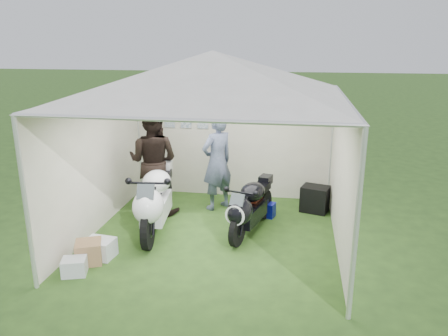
{
  "coord_description": "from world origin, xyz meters",
  "views": [
    {
      "loc": [
        1.3,
        -6.61,
        3.14
      ],
      "look_at": [
        0.12,
        0.35,
        1.07
      ],
      "focal_mm": 35.0,
      "sensor_mm": 36.0,
      "label": 1
    }
  ],
  "objects_px": {
    "person_blue_jacket": "(217,162)",
    "equipment_box": "(315,199)",
    "crate_2": "(74,267)",
    "crate_1": "(89,252)",
    "motorcycle_black": "(250,206)",
    "canopy_tent": "(213,79)",
    "person_dark_jacket": "(153,161)",
    "motorcycle_white": "(155,199)",
    "paddock_stand": "(265,209)",
    "crate_0": "(100,248)"
  },
  "relations": [
    {
      "from": "person_blue_jacket",
      "to": "equipment_box",
      "type": "height_order",
      "value": "person_blue_jacket"
    },
    {
      "from": "person_blue_jacket",
      "to": "crate_2",
      "type": "relative_size",
      "value": 5.76
    },
    {
      "from": "person_blue_jacket",
      "to": "crate_1",
      "type": "bearing_deg",
      "value": 10.94
    },
    {
      "from": "person_blue_jacket",
      "to": "crate_1",
      "type": "relative_size",
      "value": 5.12
    },
    {
      "from": "motorcycle_black",
      "to": "crate_1",
      "type": "relative_size",
      "value": 4.81
    },
    {
      "from": "motorcycle_black",
      "to": "person_blue_jacket",
      "type": "height_order",
      "value": "person_blue_jacket"
    },
    {
      "from": "canopy_tent",
      "to": "person_dark_jacket",
      "type": "relative_size",
      "value": 2.85
    },
    {
      "from": "crate_1",
      "to": "canopy_tent",
      "type": "bearing_deg",
      "value": 38.1
    },
    {
      "from": "crate_1",
      "to": "motorcycle_white",
      "type": "bearing_deg",
      "value": 62.09
    },
    {
      "from": "motorcycle_white",
      "to": "crate_1",
      "type": "distance_m",
      "value": 1.43
    },
    {
      "from": "motorcycle_black",
      "to": "paddock_stand",
      "type": "bearing_deg",
      "value": 90.0
    },
    {
      "from": "paddock_stand",
      "to": "equipment_box",
      "type": "distance_m",
      "value": 1.01
    },
    {
      "from": "paddock_stand",
      "to": "crate_2",
      "type": "xyz_separation_m",
      "value": [
        -2.45,
        -2.55,
        -0.01
      ]
    },
    {
      "from": "paddock_stand",
      "to": "crate_1",
      "type": "bearing_deg",
      "value": -137.75
    },
    {
      "from": "canopy_tent",
      "to": "person_blue_jacket",
      "type": "xyz_separation_m",
      "value": [
        -0.16,
        1.19,
        -1.64
      ]
    },
    {
      "from": "motorcycle_black",
      "to": "person_blue_jacket",
      "type": "bearing_deg",
      "value": 139.89
    },
    {
      "from": "motorcycle_black",
      "to": "equipment_box",
      "type": "bearing_deg",
      "value": 61.72
    },
    {
      "from": "motorcycle_white",
      "to": "motorcycle_black",
      "type": "bearing_deg",
      "value": 0.41
    },
    {
      "from": "crate_0",
      "to": "crate_1",
      "type": "xyz_separation_m",
      "value": [
        -0.09,
        -0.18,
        0.02
      ]
    },
    {
      "from": "canopy_tent",
      "to": "person_dark_jacket",
      "type": "xyz_separation_m",
      "value": [
        -1.29,
        0.8,
        -1.58
      ]
    },
    {
      "from": "crate_0",
      "to": "crate_2",
      "type": "xyz_separation_m",
      "value": [
        -0.13,
        -0.54,
        -0.02
      ]
    },
    {
      "from": "crate_2",
      "to": "canopy_tent",
      "type": "bearing_deg",
      "value": 44.44
    },
    {
      "from": "person_dark_jacket",
      "to": "crate_2",
      "type": "height_order",
      "value": "person_dark_jacket"
    },
    {
      "from": "equipment_box",
      "to": "crate_1",
      "type": "height_order",
      "value": "equipment_box"
    },
    {
      "from": "person_dark_jacket",
      "to": "crate_1",
      "type": "height_order",
      "value": "person_dark_jacket"
    },
    {
      "from": "equipment_box",
      "to": "crate_0",
      "type": "bearing_deg",
      "value": -143.18
    },
    {
      "from": "canopy_tent",
      "to": "person_blue_jacket",
      "type": "height_order",
      "value": "canopy_tent"
    },
    {
      "from": "crate_0",
      "to": "motorcycle_black",
      "type": "bearing_deg",
      "value": 29.99
    },
    {
      "from": "motorcycle_white",
      "to": "canopy_tent",
      "type": "bearing_deg",
      "value": -2.88
    },
    {
      "from": "person_blue_jacket",
      "to": "paddock_stand",
      "type": "bearing_deg",
      "value": 115.94
    },
    {
      "from": "motorcycle_black",
      "to": "crate_0",
      "type": "xyz_separation_m",
      "value": [
        -2.12,
        -1.22,
        -0.35
      ]
    },
    {
      "from": "canopy_tent",
      "to": "crate_0",
      "type": "bearing_deg",
      "value": -144.64
    },
    {
      "from": "paddock_stand",
      "to": "person_blue_jacket",
      "type": "bearing_deg",
      "value": 164.24
    },
    {
      "from": "canopy_tent",
      "to": "equipment_box",
      "type": "relative_size",
      "value": 11.48
    },
    {
      "from": "motorcycle_white",
      "to": "paddock_stand",
      "type": "xyz_separation_m",
      "value": [
        1.77,
        0.99,
        -0.46
      ]
    },
    {
      "from": "canopy_tent",
      "to": "motorcycle_black",
      "type": "distance_m",
      "value": 2.17
    },
    {
      "from": "person_dark_jacket",
      "to": "crate_0",
      "type": "relative_size",
      "value": 4.66
    },
    {
      "from": "motorcycle_white",
      "to": "crate_2",
      "type": "distance_m",
      "value": 1.77
    },
    {
      "from": "paddock_stand",
      "to": "person_blue_jacket",
      "type": "height_order",
      "value": "person_blue_jacket"
    },
    {
      "from": "person_dark_jacket",
      "to": "person_blue_jacket",
      "type": "relative_size",
      "value": 1.07
    },
    {
      "from": "canopy_tent",
      "to": "motorcycle_white",
      "type": "relative_size",
      "value": 2.62
    },
    {
      "from": "equipment_box",
      "to": "crate_1",
      "type": "xyz_separation_m",
      "value": [
        -3.32,
        -2.61,
        -0.08
      ]
    },
    {
      "from": "motorcycle_white",
      "to": "person_dark_jacket",
      "type": "bearing_deg",
      "value": 102.63
    },
    {
      "from": "paddock_stand",
      "to": "person_blue_jacket",
      "type": "relative_size",
      "value": 0.19
    },
    {
      "from": "person_blue_jacket",
      "to": "equipment_box",
      "type": "distance_m",
      "value": 1.99
    },
    {
      "from": "motorcycle_black",
      "to": "crate_0",
      "type": "relative_size",
      "value": 4.11
    },
    {
      "from": "paddock_stand",
      "to": "person_blue_jacket",
      "type": "xyz_separation_m",
      "value": [
        -0.95,
        0.27,
        0.8
      ]
    },
    {
      "from": "paddock_stand",
      "to": "crate_2",
      "type": "relative_size",
      "value": 1.1
    },
    {
      "from": "motorcycle_white",
      "to": "paddock_stand",
      "type": "height_order",
      "value": "motorcycle_white"
    },
    {
      "from": "person_blue_jacket",
      "to": "crate_0",
      "type": "xyz_separation_m",
      "value": [
        -1.38,
        -2.28,
        -0.79
      ]
    }
  ]
}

